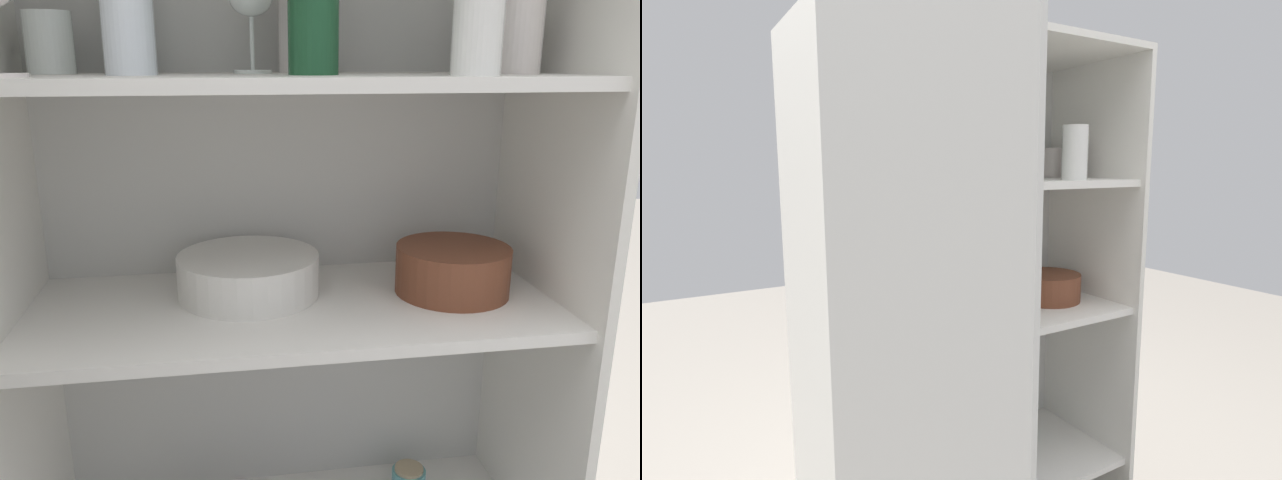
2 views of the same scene
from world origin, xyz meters
The scene contains 15 objects.
cupboard_back_panel centered at (0.00, 0.39, 0.74)m, with size 0.91×0.02×1.49m, color silver.
cupboard_side_left centered at (-0.45, 0.19, 0.74)m, with size 0.02×0.41×1.49m, color white.
cupboard_side_right centered at (0.45, 0.19, 0.74)m, with size 0.02×0.41×1.49m, color white.
shelf_board_middle centered at (0.00, 0.19, 0.76)m, with size 0.87×0.38×0.02m, color white.
shelf_board_upper centered at (0.00, 0.19, 1.13)m, with size 0.87×0.38×0.02m, color white.
tumbler_glass_0 centered at (0.24, 0.06, 1.21)m, with size 0.07×0.07×0.15m.
tumbler_glass_1 centered at (-0.37, 0.27, 1.19)m, with size 0.07×0.07×0.09m.
tumbler_glass_2 centered at (0.03, 0.32, 1.21)m, with size 0.08×0.08×0.15m.
tumbler_glass_3 centered at (-0.23, 0.17, 1.19)m, with size 0.07×0.07×0.10m.
tumbler_glass_4 centered at (-0.25, 0.33, 1.21)m, with size 0.06×0.06×0.13m.
tumbler_glass_5 centered at (0.37, 0.28, 1.19)m, with size 0.08×0.08×0.09m.
tumbler_glass_6 centered at (0.35, 0.18, 1.20)m, with size 0.08×0.08×0.13m.
wine_glass_1 centered at (-0.05, 0.27, 1.24)m, with size 0.07×0.07×0.14m.
plate_stack_white centered at (-0.07, 0.24, 0.80)m, with size 0.24×0.24×0.07m.
mixing_bowl_large centered at (0.28, 0.20, 0.81)m, with size 0.20×0.20×0.08m.
Camera 1 is at (-0.12, -0.78, 1.16)m, focal length 35.00 mm.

